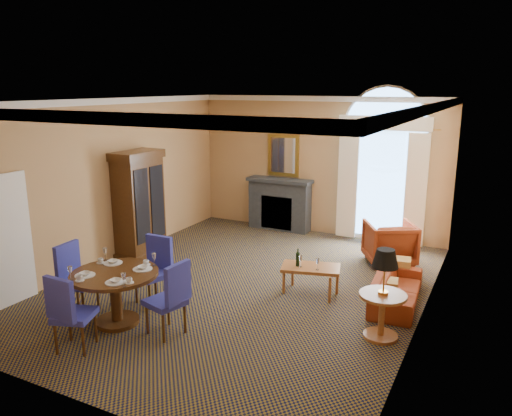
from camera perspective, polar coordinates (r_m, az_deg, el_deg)
The scene contains 12 objects.
ground at distance 8.91m, azimuth -1.47°, elevation -8.84°, with size 7.50×7.50×0.00m, color black.
room_envelope at distance 8.87m, azimuth 0.35°, elevation 7.86°, with size 6.04×7.52×3.45m.
armoire at distance 10.50m, azimuth -13.22°, elevation 0.30°, with size 0.62×1.10×2.16m.
dining_table at distance 7.64m, azimuth -15.79°, elevation -8.56°, with size 1.27×1.27×1.00m.
dining_chair_north at distance 8.27m, azimuth -11.40°, elevation -6.39°, with size 0.60×0.60×1.08m.
dining_chair_south at distance 7.04m, azimuth -20.72°, elevation -10.75°, with size 0.61×0.61×1.08m.
dining_chair_east at distance 7.13m, azimuth -9.65°, elevation -9.69°, with size 0.59×0.59×1.08m.
dining_chair_west at distance 8.27m, azimuth -20.15°, elevation -6.99°, with size 0.56×0.56×1.08m.
sofa at distance 8.46m, azimuth 15.76°, elevation -8.83°, with size 1.71×0.67×0.50m, color #9A3B1C.
armchair at distance 10.19m, azimuth 15.02°, elevation -3.85°, with size 0.90×0.92×0.84m, color #9A3B1C.
coffee_table at distance 8.46m, azimuth 6.21°, elevation -6.91°, with size 1.07×0.77×0.79m.
side_table at distance 7.10m, azimuth 14.39°, elevation -8.42°, with size 0.65×0.65×1.27m.
Camera 1 is at (3.92, -7.22, 3.44)m, focal length 35.00 mm.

